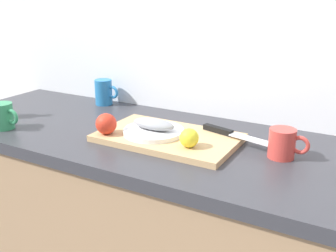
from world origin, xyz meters
name	(u,v)px	position (x,y,z in m)	size (l,w,h in m)	color
back_wall	(233,25)	(0.00, 0.33, 1.25)	(3.20, 0.05, 2.50)	white
cutting_board	(168,138)	(-0.08, -0.02, 0.91)	(0.45, 0.28, 0.02)	tan
white_plate	(154,131)	(-0.13, -0.03, 0.93)	(0.20, 0.20, 0.01)	white
fish_fillet	(153,124)	(-0.13, -0.03, 0.95)	(0.15, 0.06, 0.04)	gray
chef_knife	(231,134)	(0.11, 0.07, 0.93)	(0.29, 0.10, 0.02)	silver
lemon_0	(189,138)	(0.03, -0.08, 0.95)	(0.06, 0.06, 0.06)	yellow
tomato_0	(106,124)	(-0.26, -0.11, 0.95)	(0.07, 0.07, 0.07)	red
coffee_mug_0	(104,92)	(-0.53, 0.23, 0.95)	(0.11, 0.07, 0.11)	#2672B2
coffee_mug_1	(3,116)	(-0.65, -0.20, 0.95)	(0.12, 0.08, 0.09)	#338C59
coffee_mug_2	(283,143)	(0.28, 0.02, 0.94)	(0.12, 0.08, 0.09)	#CC3F38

